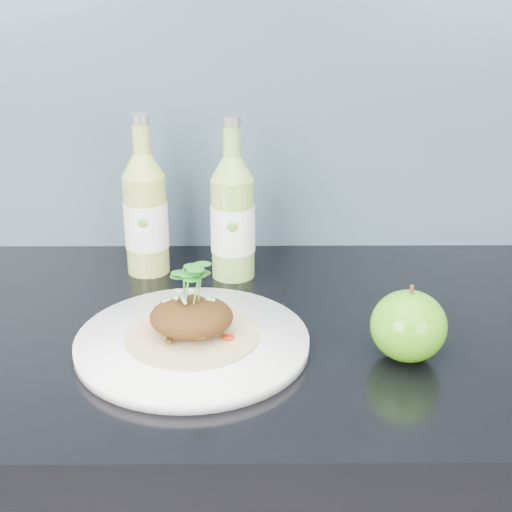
% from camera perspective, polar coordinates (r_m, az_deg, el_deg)
% --- Properties ---
extents(subway_backsplash, '(4.00, 0.02, 0.70)m').
position_cam_1_polar(subway_backsplash, '(1.15, -2.99, 17.44)').
color(subway_backsplash, '#7095B0').
rests_on(subway_backsplash, kitchen_counter).
extents(dinner_plate, '(0.36, 0.36, 0.02)m').
position_cam_1_polar(dinner_plate, '(0.90, -5.10, -6.88)').
color(dinner_plate, white).
rests_on(dinner_plate, kitchen_counter).
extents(pork_taco, '(0.17, 0.17, 0.10)m').
position_cam_1_polar(pork_taco, '(0.88, -5.18, -4.76)').
color(pork_taco, tan).
rests_on(pork_taco, dinner_plate).
extents(green_apple, '(0.12, 0.12, 0.10)m').
position_cam_1_polar(green_apple, '(0.88, 12.11, -5.49)').
color(green_apple, '#39850E').
rests_on(green_apple, kitchen_counter).
extents(cider_bottle_left, '(0.07, 0.07, 0.25)m').
position_cam_1_polar(cider_bottle_left, '(1.10, -8.81, 3.33)').
color(cider_bottle_left, '#9FB54B').
rests_on(cider_bottle_left, kitchen_counter).
extents(cider_bottle_right, '(0.07, 0.07, 0.25)m').
position_cam_1_polar(cider_bottle_right, '(1.07, -1.87, 3.07)').
color(cider_bottle_right, '#87B54B').
rests_on(cider_bottle_right, kitchen_counter).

